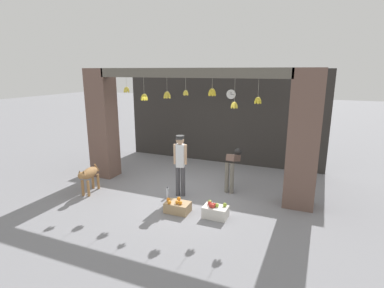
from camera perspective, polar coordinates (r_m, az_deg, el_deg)
ground_plane at (r=8.15m, az=-1.22°, el=-9.15°), size 60.00×60.00×0.00m
shop_back_wall at (r=10.47m, az=5.47°, el=5.21°), size 6.98×0.12×3.24m
shop_pillar_left at (r=9.39m, az=-16.61°, el=3.70°), size 0.70×0.60×3.24m
shop_pillar_right at (r=7.33m, az=20.50°, el=0.66°), size 0.70×0.60×3.24m
storefront_awning at (r=7.61m, az=-1.02°, el=13.02°), size 5.08×0.29×0.96m
dog at (r=8.38m, az=-19.04°, el=-5.53°), size 0.39×0.97×0.74m
shopkeeper at (r=7.62m, az=-2.26°, el=-3.29°), size 0.34×0.28×1.60m
worker_stooping at (r=8.14m, az=7.74°, el=-3.95°), size 0.28×0.82×1.07m
fruit_crate_oranges at (r=7.05m, az=-2.78°, el=-11.85°), size 0.56×0.38×0.32m
fruit_crate_apples at (r=6.82m, az=4.48°, el=-12.62°), size 0.54×0.35×0.34m
water_bottle at (r=7.82m, az=-4.71°, el=-9.19°), size 0.06×0.06×0.27m
wall_clock at (r=10.21m, az=7.46°, el=9.37°), size 0.34×0.03×0.34m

